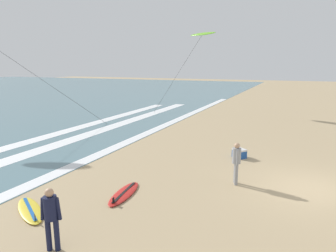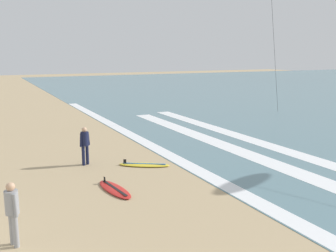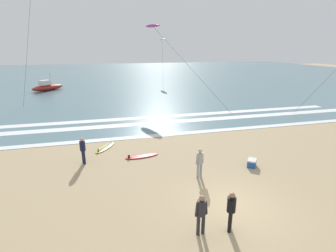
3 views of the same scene
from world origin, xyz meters
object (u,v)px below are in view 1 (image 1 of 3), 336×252
Objects in this scene: surfboard_left_pile at (30,210)px; surfboard_near_water at (124,193)px; cooler_box at (239,153)px; surfer_right_near at (236,160)px; surfer_background_far at (51,214)px; kite_lime_high_left at (202,34)px.

surfboard_left_pile is 0.97× the size of surfboard_near_water.
cooler_box reaches higher than surfboard_left_pile.
surfer_right_near is 3.49m from cooler_box.
kite_lime_high_left is at bearing 8.83° from surfer_background_far.
cooler_box is (3.38, 0.49, -0.74)m from surfer_right_near.
surfer_background_far is 1.00× the size of surfer_right_near.
cooler_box is at bearing -16.39° from surfer_background_far.
surfer_background_far is at bearing -119.71° from surfboard_left_pile.
surfboard_left_pile is at bearing 60.29° from surfer_background_far.
surfboard_left_pile is at bearing -176.15° from kite_lime_high_left.
surfer_right_near is at bearing -28.50° from surfer_background_far.
cooler_box is at bearing -31.07° from surfboard_left_pile.
surfboard_left_pile and surfboard_near_water have the same top height.
cooler_box is (5.90, -2.86, 0.18)m from surfboard_near_water.
surfer_right_near reaches higher than cooler_box.
surfer_background_far is 0.74× the size of surfboard_near_water.
surfer_right_near is at bearing -48.65° from surfboard_left_pile.
surfboard_near_water is (3.42, 0.12, -0.91)m from surfer_background_far.
surfer_background_far is 24.48m from kite_lime_high_left.
surfer_right_near is at bearing -171.82° from cooler_box.
surfer_right_near is at bearing -53.05° from surfboard_near_water.
kite_lime_high_left is (17.44, 6.86, 6.27)m from surfer_right_near.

